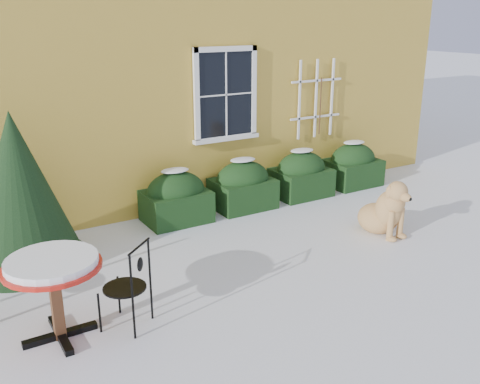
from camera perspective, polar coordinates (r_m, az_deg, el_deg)
ground at (r=7.16m, az=4.21°, el=-9.02°), size 80.00×80.00×0.00m
house at (r=12.71m, az=-14.89°, el=17.45°), size 12.40×8.40×6.40m
hedge_row at (r=9.83m, az=3.53°, el=1.25°), size 4.95×0.80×0.91m
evergreen_shrub at (r=7.79m, az=-22.34°, el=-1.25°), size 1.76×1.76×2.13m
bistro_table at (r=5.87m, az=-19.34°, el=-8.07°), size 1.01×1.01×0.93m
patio_chair_near at (r=6.01m, az=-11.86°, el=-9.75°), size 0.62×0.62×1.00m
dog at (r=8.63m, az=15.23°, el=-2.02°), size 0.63×1.06×0.94m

